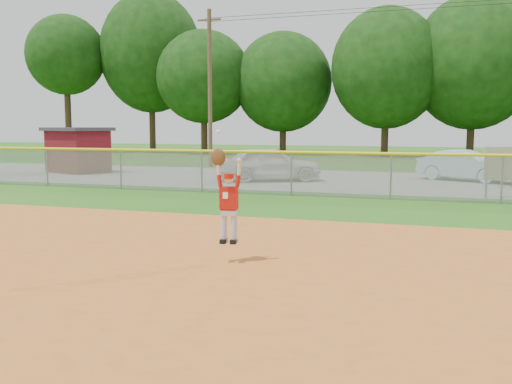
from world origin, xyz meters
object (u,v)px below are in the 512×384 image
utility_shed (78,150)px  ballplayer (227,197)px  car_blue (466,166)px  car_white_a (270,164)px

utility_shed → ballplayer: ballplayer is taller
utility_shed → ballplayer: 21.20m
car_blue → ballplayer: 17.69m
car_white_a → utility_shed: bearing=58.2°
utility_shed → car_blue: bearing=4.2°
car_blue → ballplayer: size_ratio=2.05×
car_blue → utility_shed: (-18.65, -1.36, 0.49)m
car_white_a → car_blue: size_ratio=1.10×
car_blue → ballplayer: (-4.46, -17.11, 0.50)m
car_white_a → car_blue: 8.48m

